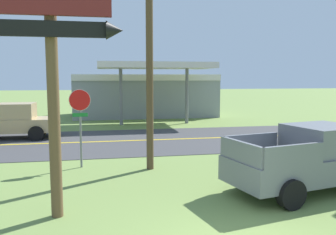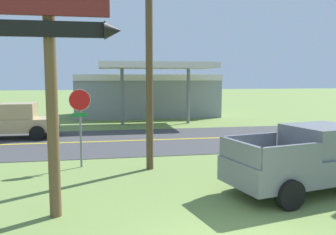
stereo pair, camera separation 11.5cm
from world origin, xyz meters
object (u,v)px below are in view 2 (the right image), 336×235
at_px(stop_sign, 80,114).
at_px(pickup_grey_parked_on_lawn, 312,159).
at_px(utility_pole, 149,26).
at_px(gas_station, 146,94).
at_px(motel_sign, 51,13).
at_px(pickup_tan_on_road, 11,121).

distance_m(stop_sign, pickup_grey_parked_on_lawn, 8.15).
xyz_separation_m(utility_pole, pickup_grey_parked_on_lawn, (4.42, -3.42, -4.23)).
distance_m(gas_station, pickup_grey_parked_on_lawn, 21.77).
relative_size(motel_sign, stop_sign, 2.36).
bearing_deg(motel_sign, pickup_tan_on_road, 107.82).
bearing_deg(utility_pole, stop_sign, 164.03).
relative_size(gas_station, pickup_tan_on_road, 2.31).
height_order(motel_sign, utility_pole, utility_pole).
height_order(gas_station, pickup_grey_parked_on_lawn, gas_station).
bearing_deg(motel_sign, gas_station, 77.65).
xyz_separation_m(motel_sign, pickup_tan_on_road, (-3.91, 12.16, -3.89)).
xyz_separation_m(utility_pole, pickup_tan_on_road, (-6.71, 7.96, -4.23)).
bearing_deg(pickup_grey_parked_on_lawn, motel_sign, -173.79).
xyz_separation_m(motel_sign, utility_pole, (2.81, 4.20, 0.34)).
height_order(motel_sign, pickup_tan_on_road, motel_sign).
bearing_deg(gas_station, motel_sign, -102.35).
bearing_deg(gas_station, pickup_tan_on_road, -130.69).
height_order(utility_pole, gas_station, utility_pole).
distance_m(utility_pole, gas_station, 18.62).
relative_size(pickup_grey_parked_on_lawn, pickup_tan_on_road, 1.06).
bearing_deg(stop_sign, gas_station, 75.20).
distance_m(utility_pole, pickup_grey_parked_on_lawn, 7.01).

